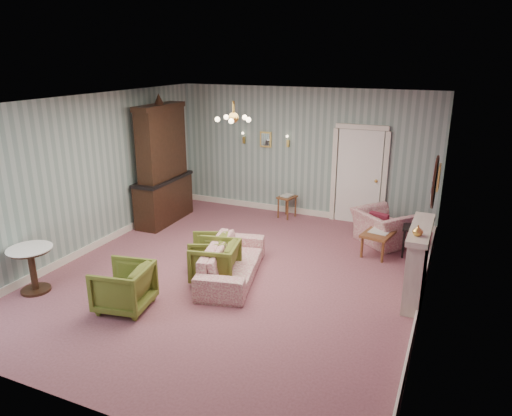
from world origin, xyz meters
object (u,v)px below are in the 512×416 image
at_px(olive_chair_a, 124,285).
at_px(coffee_table, 380,242).
at_px(sofa_chintz, 232,256).
at_px(side_table_black, 413,242).
at_px(dresser, 162,161).
at_px(wingback_chair, 383,222).
at_px(olive_chair_c, 209,251).
at_px(pedestal_table, 33,270).
at_px(olive_chair_b, 215,260).
at_px(fireplace, 417,263).

relative_size(olive_chair_a, coffee_table, 0.85).
bearing_deg(sofa_chintz, side_table_black, -64.95).
relative_size(sofa_chintz, dresser, 0.73).
bearing_deg(wingback_chair, olive_chair_c, 83.24).
xyz_separation_m(olive_chair_a, sofa_chintz, (0.99, 1.55, 0.01)).
distance_m(olive_chair_a, dresser, 3.97).
height_order(olive_chair_a, pedestal_table, olive_chair_a).
bearing_deg(olive_chair_a, side_table_black, 124.96).
bearing_deg(dresser, olive_chair_b, -43.03).
bearing_deg(fireplace, coffee_table, 117.50).
xyz_separation_m(olive_chair_c, wingback_chair, (2.58, 2.38, 0.12)).
xyz_separation_m(sofa_chintz, pedestal_table, (-2.64, -1.69, -0.02)).
distance_m(olive_chair_b, fireplace, 3.17).
relative_size(sofa_chintz, fireplace, 1.42).
distance_m(olive_chair_c, sofa_chintz, 0.56).
xyz_separation_m(wingback_chair, dresser, (-4.68, -0.61, 0.92)).
xyz_separation_m(olive_chair_b, sofa_chintz, (0.20, 0.23, 0.02)).
distance_m(olive_chair_b, dresser, 3.40).
height_order(olive_chair_b, coffee_table, olive_chair_b).
distance_m(olive_chair_b, side_table_black, 3.69).
height_order(dresser, side_table_black, dresser).
distance_m(dresser, coffee_table, 4.86).
bearing_deg(olive_chair_b, olive_chair_c, -150.73).
bearing_deg(coffee_table, wingback_chair, 94.80).
relative_size(olive_chair_a, fireplace, 0.54).
distance_m(wingback_chair, side_table_black, 0.77).
relative_size(olive_chair_b, coffee_table, 0.83).
relative_size(dresser, side_table_black, 4.74).
height_order(fireplace, pedestal_table, fireplace).
xyz_separation_m(olive_chair_a, pedestal_table, (-1.64, -0.14, -0.01)).
bearing_deg(sofa_chintz, olive_chair_a, 134.06).
distance_m(olive_chair_c, coffee_table, 3.22).
bearing_deg(olive_chair_b, sofa_chintz, 126.31).
bearing_deg(olive_chair_a, pedestal_table, -95.09).
bearing_deg(wingback_chair, fireplace, 152.65).
bearing_deg(olive_chair_c, fireplace, 74.18).
xyz_separation_m(olive_chair_b, pedestal_table, (-2.44, -1.47, 0.00)).
xyz_separation_m(olive_chair_c, side_table_black, (3.20, 1.95, -0.04)).
bearing_deg(dresser, wingback_chair, 5.84).
bearing_deg(pedestal_table, olive_chair_b, 31.05).
xyz_separation_m(olive_chair_a, fireplace, (3.87, 2.05, 0.20)).
distance_m(dresser, side_table_black, 5.41).
bearing_deg(side_table_black, coffee_table, -170.93).
distance_m(fireplace, side_table_black, 1.64).
distance_m(olive_chair_a, fireplace, 4.38).
xyz_separation_m(sofa_chintz, side_table_black, (2.66, 2.11, -0.10)).
bearing_deg(dresser, olive_chair_c, -41.74).
xyz_separation_m(olive_chair_a, side_table_black, (3.66, 3.66, -0.09)).
relative_size(olive_chair_b, side_table_black, 1.28).
height_order(olive_chair_b, sofa_chintz, sofa_chintz).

